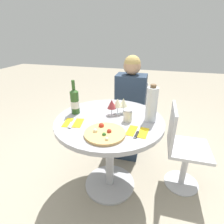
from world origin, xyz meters
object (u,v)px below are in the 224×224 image
(chair_empty_side, at_px, (182,149))
(wine_bottle, at_px, (75,101))
(pizza_large, at_px, (105,133))
(tall_carafe, at_px, (152,104))
(dining_table, at_px, (110,135))
(chair_behind_diner, at_px, (130,115))
(seated_diner, at_px, (129,111))

(chair_empty_side, height_order, wine_bottle, wine_bottle)
(pizza_large, distance_m, tall_carafe, 0.45)
(dining_table, xyz_separation_m, chair_behind_diner, (0.07, 0.82, -0.18))
(chair_behind_diner, distance_m, chair_empty_side, 0.86)
(seated_diner, bearing_deg, dining_table, 84.43)
(seated_diner, bearing_deg, chair_behind_diner, -90.00)
(dining_table, bearing_deg, seated_diner, 84.43)
(seated_diner, xyz_separation_m, wine_bottle, (-0.39, -0.64, 0.33))
(pizza_large, bearing_deg, seated_diner, 87.96)
(chair_empty_side, bearing_deg, dining_table, -73.23)
(seated_diner, bearing_deg, pizza_large, 87.96)
(seated_diner, xyz_separation_m, pizza_large, (-0.03, -0.93, 0.23))
(chair_behind_diner, distance_m, seated_diner, 0.19)
(chair_behind_diner, bearing_deg, seated_diner, 90.00)
(dining_table, relative_size, chair_empty_side, 1.10)
(chair_behind_diner, relative_size, wine_bottle, 2.76)
(dining_table, relative_size, tall_carafe, 2.99)
(dining_table, bearing_deg, wine_bottle, 173.87)
(dining_table, distance_m, tall_carafe, 0.46)
(wine_bottle, bearing_deg, pizza_large, -38.22)
(pizza_large, bearing_deg, wine_bottle, 141.78)
(chair_behind_diner, xyz_separation_m, chair_empty_side, (0.59, -0.62, 0.00))
(chair_empty_side, distance_m, tall_carafe, 0.60)
(chair_behind_diner, relative_size, tall_carafe, 2.71)
(chair_behind_diner, xyz_separation_m, tall_carafe, (0.27, -0.76, 0.49))
(chair_behind_diner, distance_m, wine_bottle, 0.99)
(chair_behind_diner, bearing_deg, wine_bottle, 63.26)
(chair_empty_side, height_order, pizza_large, chair_empty_side)
(chair_empty_side, distance_m, pizza_large, 0.85)
(chair_empty_side, xyz_separation_m, tall_carafe, (-0.32, -0.14, 0.49))
(dining_table, height_order, wine_bottle, wine_bottle)
(dining_table, distance_m, seated_diner, 0.68)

